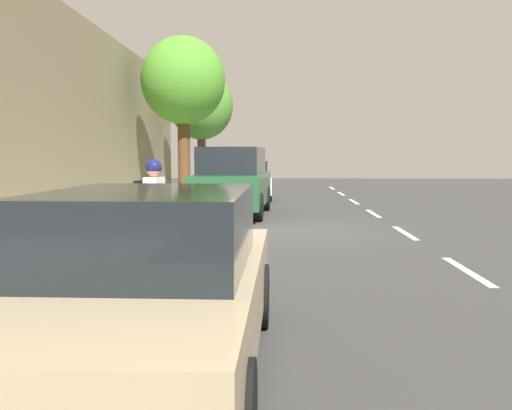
% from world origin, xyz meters
% --- Properties ---
extents(ground, '(56.22, 56.22, 0.00)m').
position_xyz_m(ground, '(0.00, 0.00, 0.00)').
color(ground, '#363636').
extents(sidewalk, '(3.41, 35.14, 0.15)m').
position_xyz_m(sidewalk, '(4.10, 0.00, 0.08)').
color(sidewalk, '#99A18D').
rests_on(sidewalk, ground).
extents(curb_edge, '(0.16, 35.14, 0.15)m').
position_xyz_m(curb_edge, '(2.32, 0.00, 0.08)').
color(curb_edge, gray).
rests_on(curb_edge, ground).
extents(lane_stripe_centre, '(0.14, 35.80, 0.01)m').
position_xyz_m(lane_stripe_centre, '(-2.86, 0.33, 0.00)').
color(lane_stripe_centre, white).
rests_on(lane_stripe_centre, ground).
extents(lane_stripe_bike_edge, '(0.12, 35.14, 0.01)m').
position_xyz_m(lane_stripe_bike_edge, '(0.85, 0.00, 0.00)').
color(lane_stripe_bike_edge, white).
rests_on(lane_stripe_bike_edge, ground).
extents(building_facade, '(0.50, 35.14, 5.86)m').
position_xyz_m(building_facade, '(6.06, 0.00, 2.93)').
color(building_facade, '#84765C').
rests_on(building_facade, ground).
extents(parked_sedan_white_nearest, '(2.05, 4.50, 1.52)m').
position_xyz_m(parked_sedan_white_nearest, '(1.24, -9.33, 0.75)').
color(parked_sedan_white_nearest, white).
rests_on(parked_sedan_white_nearest, ground).
extents(parked_suv_green_second, '(2.17, 4.80, 1.99)m').
position_xyz_m(parked_suv_green_second, '(1.34, -3.27, 1.03)').
color(parked_suv_green_second, '#1E512D').
rests_on(parked_suv_green_second, ground).
extents(parked_sedan_tan_mid, '(1.89, 4.43, 1.52)m').
position_xyz_m(parked_sedan_tan_mid, '(1.12, 8.79, 0.75)').
color(parked_sedan_tan_mid, tan).
rests_on(parked_sedan_tan_mid, ground).
extents(bicycle_at_curb, '(1.75, 0.46, 0.77)m').
position_xyz_m(bicycle_at_curb, '(1.85, 4.71, 0.38)').
color(bicycle_at_curb, black).
rests_on(bicycle_at_curb, ground).
extents(cyclist_with_backpack, '(0.46, 0.61, 1.73)m').
position_xyz_m(cyclist_with_backpack, '(2.08, 4.26, 1.05)').
color(cyclist_with_backpack, '#C6B284').
rests_on(cyclist_with_backpack, ground).
extents(street_tree_near_cyclist, '(3.08, 3.08, 5.68)m').
position_xyz_m(street_tree_near_cyclist, '(3.70, -14.29, 4.12)').
color(street_tree_near_cyclist, brown).
rests_on(street_tree_near_cyclist, sidewalk).
extents(street_tree_mid_block, '(3.27, 3.27, 6.18)m').
position_xyz_m(street_tree_mid_block, '(3.70, -8.95, 4.58)').
color(street_tree_mid_block, brown).
rests_on(street_tree_mid_block, sidewalk).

